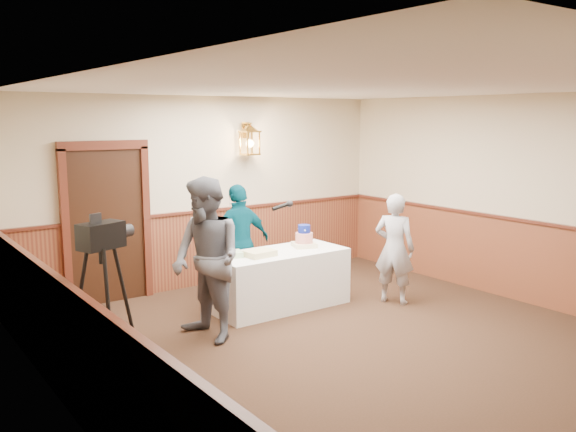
% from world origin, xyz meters
% --- Properties ---
extents(ground, '(7.00, 7.00, 0.00)m').
position_xyz_m(ground, '(0.00, 0.00, 0.00)').
color(ground, '#2F1F12').
rests_on(ground, ground).
extents(room_shell, '(6.02, 7.02, 2.81)m').
position_xyz_m(room_shell, '(-0.05, 0.45, 1.52)').
color(room_shell, beige).
rests_on(room_shell, ground).
extents(display_table, '(1.80, 0.80, 0.75)m').
position_xyz_m(display_table, '(0.14, 1.90, 0.38)').
color(display_table, white).
rests_on(display_table, ground).
extents(tiered_cake, '(0.37, 0.37, 0.30)m').
position_xyz_m(tiered_cake, '(0.58, 1.94, 0.87)').
color(tiered_cake, beige).
rests_on(tiered_cake, display_table).
extents(sheet_cake_yellow, '(0.39, 0.31, 0.08)m').
position_xyz_m(sheet_cake_yellow, '(-0.21, 1.83, 0.79)').
color(sheet_cake_yellow, '#DBC883').
rests_on(sheet_cake_yellow, display_table).
extents(sheet_cake_green, '(0.36, 0.32, 0.07)m').
position_xyz_m(sheet_cake_green, '(-0.54, 2.01, 0.78)').
color(sheet_cake_green, '#A4C78C').
rests_on(sheet_cake_green, display_table).
extents(interviewer, '(1.57, 0.98, 1.85)m').
position_xyz_m(interviewer, '(-1.20, 1.38, 0.92)').
color(interviewer, '#54575F').
rests_on(interviewer, ground).
extents(baker, '(0.57, 0.65, 1.50)m').
position_xyz_m(baker, '(1.51, 1.15, 0.75)').
color(baker, '#A1A0A6').
rests_on(baker, ground).
extents(assistant_p, '(0.95, 0.43, 1.60)m').
position_xyz_m(assistant_p, '(-0.09, 2.51, 0.80)').
color(assistant_p, '#033C4A').
rests_on(assistant_p, ground).
extents(tv_camera_rig, '(0.62, 0.58, 1.58)m').
position_xyz_m(tv_camera_rig, '(-2.60, 0.70, 0.71)').
color(tv_camera_rig, black).
rests_on(tv_camera_rig, ground).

